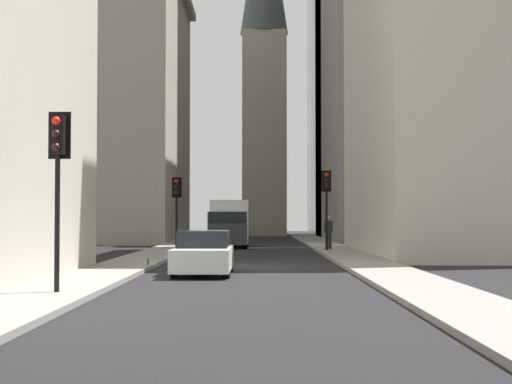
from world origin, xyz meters
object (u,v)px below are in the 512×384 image
(traffic_light_midblock, at_px, (327,191))
(pedestrian, at_px, (328,231))
(delivery_truck, at_px, (229,223))
(traffic_light_foreground, at_px, (58,159))
(sedan_white, at_px, (204,254))
(traffic_light_far_junction, at_px, (177,196))
(discarded_bottle, at_px, (148,262))

(traffic_light_midblock, xyz_separation_m, pedestrian, (1.50, -0.23, -2.05))
(delivery_truck, xyz_separation_m, traffic_light_foreground, (-29.03, 2.87, 1.74))
(delivery_truck, distance_m, traffic_light_midblock, 9.21)
(sedan_white, height_order, traffic_light_foreground, traffic_light_foreground)
(delivery_truck, height_order, traffic_light_midblock, traffic_light_midblock)
(traffic_light_midblock, xyz_separation_m, traffic_light_far_junction, (1.70, 7.88, -0.19))
(sedan_white, bearing_deg, traffic_light_midblock, -19.69)
(sedan_white, xyz_separation_m, discarded_bottle, (2.80, 2.18, -0.42))
(delivery_truck, xyz_separation_m, pedestrian, (-5.87, -5.49, -0.36))
(traffic_light_foreground, bearing_deg, traffic_light_far_junction, -0.61)
(traffic_light_far_junction, bearing_deg, pedestrian, -91.42)
(traffic_light_foreground, height_order, traffic_light_far_junction, traffic_light_foreground)
(traffic_light_midblock, bearing_deg, delivery_truck, 35.51)
(delivery_truck, height_order, discarded_bottle, delivery_truck)
(sedan_white, height_order, pedestrian, pedestrian)
(discarded_bottle, bearing_deg, traffic_light_midblock, -32.03)
(pedestrian, xyz_separation_m, discarded_bottle, (-13.40, 7.67, -0.85))
(traffic_light_foreground, distance_m, traffic_light_far_junction, 23.37)
(traffic_light_midblock, bearing_deg, traffic_light_far_junction, 77.80)
(delivery_truck, height_order, sedan_white, delivery_truck)
(traffic_light_far_junction, relative_size, discarded_bottle, 14.22)
(pedestrian, bearing_deg, traffic_light_foreground, 160.15)
(pedestrian, height_order, discarded_bottle, pedestrian)
(delivery_truck, bearing_deg, traffic_light_foreground, 174.35)
(delivery_truck, relative_size, traffic_light_far_junction, 1.68)
(delivery_truck, relative_size, traffic_light_midblock, 1.58)
(sedan_white, height_order, traffic_light_midblock, traffic_light_midblock)
(traffic_light_far_junction, height_order, discarded_bottle, traffic_light_far_junction)
(sedan_white, xyz_separation_m, traffic_light_foreground, (-6.97, 2.87, 2.54))
(traffic_light_foreground, xyz_separation_m, discarded_bottle, (9.77, -0.69, -2.95))
(traffic_light_foreground, distance_m, discarded_bottle, 10.23)
(traffic_light_foreground, relative_size, traffic_light_far_junction, 1.09)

